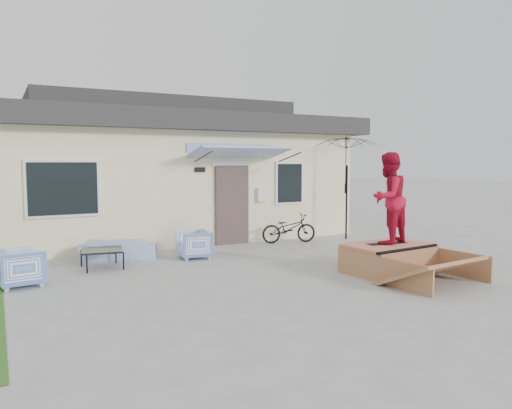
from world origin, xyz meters
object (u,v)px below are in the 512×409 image
patio_umbrella (347,178)px  skater (388,196)px  coffee_table (102,259)px  armchair_right (194,243)px  loveseat (118,245)px  skate_ramp (389,258)px  bicycle (289,225)px  skateboard (387,243)px  armchair_left (21,266)px

patio_umbrella → skater: size_ratio=1.21×
coffee_table → skater: bearing=-31.3°
armchair_right → coffee_table: (-2.05, -0.06, -0.16)m
patio_umbrella → loveseat: bearing=178.8°
skate_ramp → bicycle: bearing=83.2°
armchair_right → skateboard: 4.26m
armchair_right → coffee_table: armchair_right is taller
patio_umbrella → skater: (-1.90, -3.66, -0.23)m
patio_umbrella → skater: skater is taller
skate_ramp → skateboard: (-0.01, 0.06, 0.31)m
skateboard → armchair_left: bearing=167.3°
patio_umbrella → skate_ramp: (-1.89, -3.71, -1.47)m
armchair_right → skate_ramp: bearing=47.4°
coffee_table → skate_ramp: skate_ramp is taller
bicycle → skateboard: bearing=-167.6°
coffee_table → patio_umbrella: 7.08m
loveseat → skater: bearing=161.7°
loveseat → armchair_left: armchair_left is taller
patio_umbrella → armchair_left: bearing=-170.0°
bicycle → skateboard: bicycle is taller
loveseat → patio_umbrella: (6.37, -0.14, 1.42)m
coffee_table → skater: (4.98, -3.03, 1.32)m
armchair_left → coffee_table: bearing=-69.2°
patio_umbrella → skateboard: bearing=-117.4°
bicycle → armchair_right: bearing=118.8°
skate_ramp → skater: skater is taller
loveseat → skater: skater is taller
loveseat → bicycle: 4.59m
armchair_right → skater: size_ratio=0.39×
coffee_table → skateboard: 5.84m
armchair_right → patio_umbrella: patio_umbrella is taller
armchair_left → skater: bearing=-116.6°
armchair_right → patio_umbrella: size_ratio=0.32×
bicycle → skater: size_ratio=0.83×
skate_ramp → skater: bearing=90.0°
armchair_left → coffee_table: (1.54, 0.85, -0.17)m
bicycle → patio_umbrella: (1.78, -0.23, 1.27)m
armchair_right → coffee_table: size_ratio=0.88×
patio_umbrella → skateboard: patio_umbrella is taller
loveseat → patio_umbrella: bearing=-159.2°
loveseat → patio_umbrella: patio_umbrella is taller
coffee_table → skateboard: bearing=-31.3°
armchair_left → patio_umbrella: patio_umbrella is taller
coffee_table → skater: 5.97m
skateboard → bicycle: bearing=94.0°
loveseat → armchair_left: (-2.05, -1.62, 0.05)m
skater → loveseat: bearing=-55.5°
armchair_right → skateboard: size_ratio=0.82×
coffee_table → bicycle: bearing=9.6°
bicycle → skater: skater is taller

